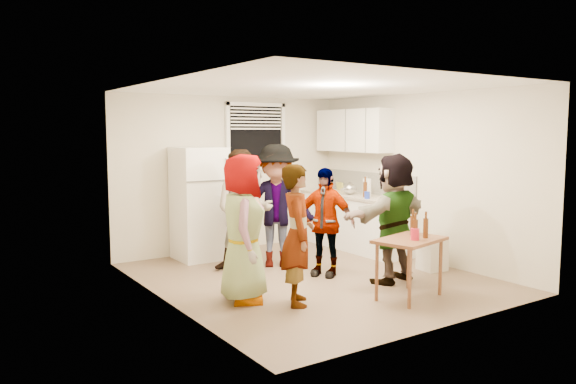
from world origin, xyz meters
TOP-DOWN VIEW (x-y plane):
  - room at (0.00, 0.00)m, footprint 4.00×4.50m
  - window at (0.45, 2.21)m, footprint 1.12×0.10m
  - refrigerator at (-0.75, 1.88)m, footprint 0.70×0.70m
  - counter_lower at (1.70, 1.15)m, footprint 0.60×2.20m
  - countertop at (1.70, 1.15)m, footprint 0.64×2.22m
  - backsplash at (1.99, 1.15)m, footprint 0.03×2.20m
  - upper_cabinets at (1.83, 1.35)m, footprint 0.34×1.60m
  - kettle at (1.65, 1.22)m, footprint 0.25×0.21m
  - paper_towel at (1.68, 0.82)m, footprint 0.13×0.13m
  - wine_bottle at (1.75, 1.94)m, footprint 0.07×0.07m
  - beer_bottle_counter at (1.60, 0.78)m, footprint 0.06×0.06m
  - blue_cup at (1.48, 0.60)m, footprint 0.09×0.09m
  - picture_frame at (1.92, 1.80)m, footprint 0.02×0.17m
  - trash_bin at (1.65, -0.59)m, footprint 0.36×0.36m
  - serving_table at (0.41, -1.35)m, footprint 0.94×0.74m
  - beer_bottle_table at (0.41, -1.43)m, footprint 0.06×0.06m
  - red_cup at (0.39, -1.45)m, footprint 0.10×0.10m
  - guest_grey at (-1.25, -0.38)m, footprint 1.87×1.54m
  - guest_stripe at (-0.80, -0.82)m, footprint 1.66×1.29m
  - guest_back_left at (-0.56, 0.84)m, footprint 1.64×1.86m
  - guest_back_right at (-0.04, 0.82)m, footprint 1.88×2.09m
  - guest_black at (0.22, 0.02)m, footprint 1.69×1.49m
  - guest_orange at (0.78, -0.71)m, footprint 1.81×1.91m

SIDE VIEW (x-z plane):
  - room at x=0.00m, z-range -1.25..1.25m
  - serving_table at x=0.41m, z-range -0.35..0.35m
  - guest_grey at x=-1.25m, z-range -0.27..0.27m
  - guest_stripe at x=-0.80m, z-range -0.19..0.19m
  - guest_back_left at x=-0.56m, z-range -0.32..0.32m
  - guest_back_right at x=-0.04m, z-range -0.33..0.33m
  - guest_black at x=0.22m, z-range -0.18..0.18m
  - guest_orange at x=0.78m, z-range -0.25..0.25m
  - trash_bin at x=1.65m, z-range 0.01..0.49m
  - counter_lower at x=1.70m, z-range 0.00..0.86m
  - beer_bottle_table at x=0.41m, z-range 0.59..0.82m
  - red_cup at x=0.39m, z-range 0.64..0.77m
  - refrigerator at x=-0.75m, z-range 0.00..1.70m
  - countertop at x=1.70m, z-range 0.86..0.90m
  - kettle at x=1.65m, z-range 0.79..1.01m
  - beer_bottle_counter at x=1.60m, z-range 0.78..1.02m
  - blue_cup at x=1.48m, z-range 0.84..0.96m
  - paper_towel at x=1.68m, z-range 0.76..1.04m
  - wine_bottle at x=1.75m, z-range 0.76..1.04m
  - picture_frame at x=1.92m, z-range 0.90..1.04m
  - backsplash at x=1.99m, z-range 0.90..1.26m
  - window at x=0.45m, z-range 1.32..2.38m
  - upper_cabinets at x=1.83m, z-range 1.60..2.30m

